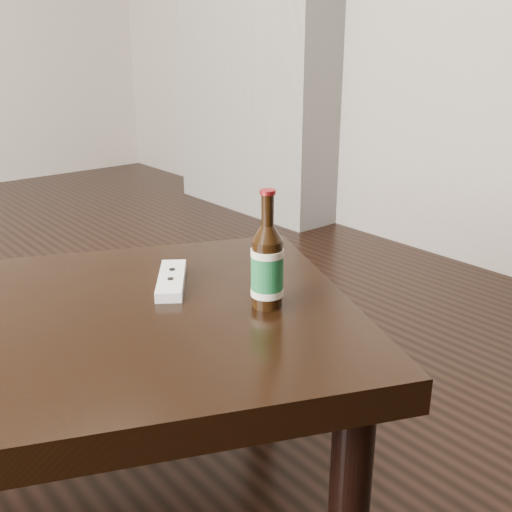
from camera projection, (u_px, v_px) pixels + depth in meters
coffee_table at (18, 355)px, 1.20m from camera, size 1.58×1.29×0.52m
beer_bottle at (267, 266)px, 1.23m from camera, size 0.08×0.08×0.25m
remote at (171, 280)px, 1.36m from camera, size 0.17×0.20×0.03m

